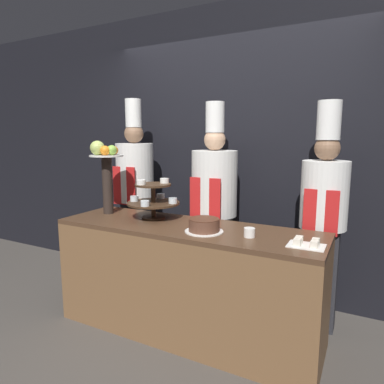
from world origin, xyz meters
The scene contains 11 objects.
ground_plane centered at (0.00, 0.00, 0.00)m, with size 14.00×14.00×0.00m, color #47423D.
wall_back centered at (0.00, 1.24, 1.40)m, with size 10.00×0.06×2.80m.
buffet_counter centered at (0.00, 0.31, 0.44)m, with size 2.09×0.63×0.87m.
tiered_stand centered at (-0.36, 0.40, 1.04)m, with size 0.44×0.44×0.33m.
fruit_pedestal centered at (-0.83, 0.37, 1.30)m, with size 0.29×0.29×0.65m.
cake_round centered at (0.20, 0.22, 0.92)m, with size 0.28×0.28×0.10m.
cup_white centered at (0.53, 0.25, 0.91)m, with size 0.08×0.08×0.06m.
cake_square_tray centered at (0.91, 0.22, 0.89)m, with size 0.23×0.16×0.05m.
chef_left centered at (-0.89, 0.86, 1.03)m, with size 0.38×0.38×1.92m.
chef_center_left centered at (-0.01, 0.86, 0.98)m, with size 0.41×0.41×1.85m.
chef_center_right centered at (0.93, 0.86, 0.98)m, with size 0.36×0.36×1.82m.
Camera 1 is at (1.23, -1.94, 1.55)m, focal length 32.00 mm.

